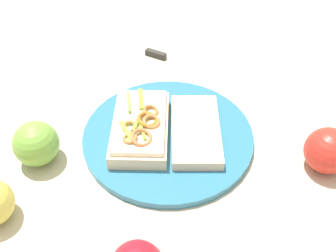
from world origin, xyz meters
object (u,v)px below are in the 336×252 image
Objects in this scene: apple_3 at (328,151)px; bread_slice_side at (196,130)px; knife at (152,53)px; sandwich at (140,126)px; apple_0 at (36,144)px; plate at (168,136)px.

bread_slice_side is at bearing 157.60° from apple_3.
apple_3 reaches higher than knife.
bread_slice_side is (0.10, -0.01, -0.01)m from sandwich.
bread_slice_side is 0.29m from apple_0.
bread_slice_side is at bearing 3.80° from apple_0.
plate is 3.95× the size of apple_3.
sandwich is (-0.05, 0.01, 0.03)m from plate.
sandwich is at bearing 9.55° from apple_0.
plate is at bearing 6.23° from apple_0.
knife is (-0.27, 0.38, -0.03)m from apple_3.
apple_0 is at bearing 106.99° from sandwich.
plate and knife have the same top height.
plate is 0.28m from apple_3.
sandwich is 2.36× the size of apple_3.
apple_0 is at bearing -173.77° from plate.
plate is 0.28m from knife.
bread_slice_side is 0.30m from knife.
apple_0 reaches higher than plate.
sandwich is 0.33m from apple_3.
plate is 2.95× the size of knife.
knife is (0.22, 0.31, -0.03)m from apple_0.
sandwich is 2.37× the size of apple_0.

